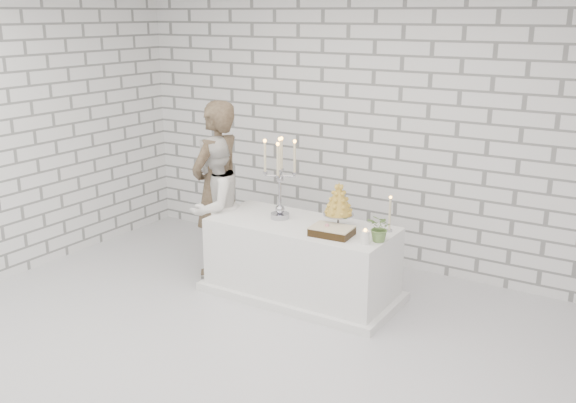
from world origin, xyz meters
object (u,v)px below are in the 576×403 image
Objects in this scene: groom at (217,189)px; croquembouche at (339,205)px; bride at (213,207)px; candelabra at (280,178)px; cake_table at (301,260)px.

groom reaches higher than croquembouche.
bride reaches higher than croquembouche.
croquembouche is at bearing 3.28° from candelabra.
cake_table is at bearing -5.97° from candelabra.
bride is (0.02, -0.09, -0.18)m from groom.
bride is at bearing -176.51° from croquembouche.
candelabra is (0.81, -0.04, 0.23)m from groom.
croquembouche is at bearing 9.93° from cake_table.
bride reaches higher than cake_table.
cake_table is 0.70m from croquembouche.
candelabra is (-0.26, 0.03, 0.78)m from cake_table.
groom reaches higher than candelabra.
bride is 1.85× the size of candelabra.
croquembouche reaches higher than cake_table.
croquembouche is (1.44, -0.01, 0.05)m from groom.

